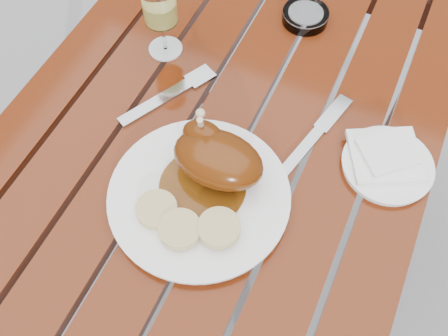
% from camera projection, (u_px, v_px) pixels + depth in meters
% --- Properties ---
extents(ground, '(60.00, 60.00, 0.00)m').
position_uv_depth(ground, '(225.00, 254.00, 1.62)').
color(ground, slate).
rests_on(ground, ground).
extents(table, '(0.80, 1.20, 0.75)m').
position_uv_depth(table, '(225.00, 202.00, 1.29)').
color(table, '#62220B').
rests_on(table, ground).
extents(dinner_plate, '(0.39, 0.39, 0.02)m').
position_uv_depth(dinner_plate, '(199.00, 197.00, 0.87)').
color(dinner_plate, white).
rests_on(dinner_plate, table).
extents(roast_duck, '(0.17, 0.17, 0.12)m').
position_uv_depth(roast_duck, '(215.00, 157.00, 0.85)').
color(roast_duck, '#592D0A').
rests_on(roast_duck, dinner_plate).
extents(bread_dumplings, '(0.18, 0.10, 0.02)m').
position_uv_depth(bread_dumplings, '(185.00, 222.00, 0.82)').
color(bread_dumplings, '#DAC685').
rests_on(bread_dumplings, dinner_plate).
extents(wine_glass, '(0.09, 0.09, 0.17)m').
position_uv_depth(wine_glass, '(161.00, 19.00, 0.99)').
color(wine_glass, '#F2E86E').
rests_on(wine_glass, table).
extents(side_plate, '(0.19, 0.19, 0.01)m').
position_uv_depth(side_plate, '(387.00, 165.00, 0.90)').
color(side_plate, white).
rests_on(side_plate, table).
extents(napkin, '(0.16, 0.16, 0.01)m').
position_uv_depth(napkin, '(385.00, 156.00, 0.90)').
color(napkin, white).
rests_on(napkin, side_plate).
extents(ashtray, '(0.12, 0.12, 0.03)m').
position_uv_depth(ashtray, '(305.00, 16.00, 1.09)').
color(ashtray, '#B2B7BC').
rests_on(ashtray, table).
extents(fork, '(0.11, 0.19, 0.01)m').
position_uv_depth(fork, '(164.00, 98.00, 0.99)').
color(fork, gray).
rests_on(fork, table).
extents(knife, '(0.07, 0.22, 0.01)m').
position_uv_depth(knife, '(305.00, 147.00, 0.93)').
color(knife, gray).
rests_on(knife, table).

